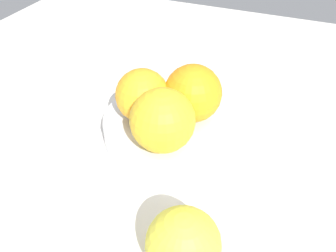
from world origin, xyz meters
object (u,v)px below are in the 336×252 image
(fruit_bowl, at_px, (168,129))
(orange_in_bowl_2, at_px, (162,120))
(folded_napkin, at_px, (244,61))
(orange_in_bowl_1, at_px, (193,93))
(orange_loose_0, at_px, (183,244))
(orange_in_bowl_0, at_px, (142,95))

(fruit_bowl, relative_size, orange_in_bowl_2, 2.26)
(fruit_bowl, bearing_deg, folded_napkin, 80.50)
(orange_in_bowl_1, distance_m, orange_in_bowl_2, 0.07)
(orange_loose_0, bearing_deg, fruit_bowl, 116.59)
(orange_in_bowl_2, xyz_separation_m, folded_napkin, (0.03, 0.34, -0.08))
(fruit_bowl, xyz_separation_m, folded_napkin, (0.05, 0.28, -0.02))
(folded_napkin, bearing_deg, orange_in_bowl_0, -104.94)
(orange_in_bowl_2, bearing_deg, orange_loose_0, -59.00)
(orange_in_bowl_0, distance_m, orange_in_bowl_1, 0.07)
(orange_in_bowl_0, xyz_separation_m, folded_napkin, (0.08, 0.29, -0.08))
(orange_in_bowl_0, relative_size, orange_in_bowl_2, 0.91)
(orange_in_bowl_2, relative_size, folded_napkin, 0.71)
(orange_in_bowl_0, bearing_deg, folded_napkin, 75.06)
(orange_in_bowl_2, height_order, folded_napkin, orange_in_bowl_2)
(fruit_bowl, distance_m, orange_in_bowl_2, 0.09)
(orange_in_bowl_1, height_order, orange_in_bowl_2, orange_in_bowl_2)
(orange_loose_0, bearing_deg, orange_in_bowl_0, 126.05)
(fruit_bowl, xyz_separation_m, orange_in_bowl_1, (0.03, 0.01, 0.06))
(orange_in_bowl_0, relative_size, orange_loose_0, 0.98)
(orange_in_bowl_1, xyz_separation_m, orange_in_bowl_2, (-0.01, -0.07, 0.00))
(fruit_bowl, xyz_separation_m, orange_in_bowl_0, (-0.03, -0.01, 0.06))
(fruit_bowl, bearing_deg, orange_in_bowl_0, -156.13)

